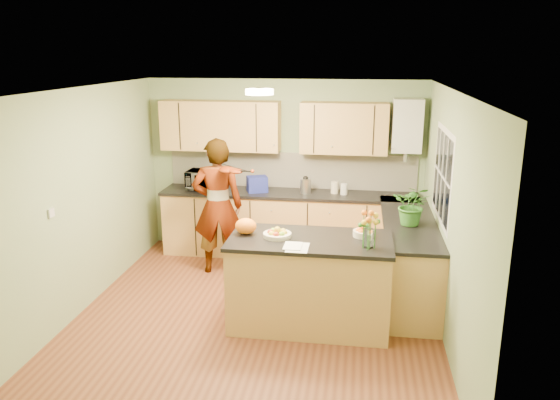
# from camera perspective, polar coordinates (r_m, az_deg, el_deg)

# --- Properties ---
(floor) EXTENTS (4.50, 4.50, 0.00)m
(floor) POSITION_cam_1_polar(r_m,az_deg,el_deg) (6.29, -2.45, -11.96)
(floor) COLOR brown
(floor) RESTS_ON ground
(ceiling) EXTENTS (4.00, 4.50, 0.02)m
(ceiling) POSITION_cam_1_polar(r_m,az_deg,el_deg) (5.60, -2.74, 11.41)
(ceiling) COLOR white
(ceiling) RESTS_ON wall_back
(wall_back) EXTENTS (4.00, 0.02, 2.50)m
(wall_back) POSITION_cam_1_polar(r_m,az_deg,el_deg) (7.97, 0.49, 3.53)
(wall_back) COLOR gray
(wall_back) RESTS_ON floor
(wall_front) EXTENTS (4.00, 0.02, 2.50)m
(wall_front) POSITION_cam_1_polar(r_m,az_deg,el_deg) (3.78, -9.18, -10.48)
(wall_front) COLOR gray
(wall_front) RESTS_ON floor
(wall_left) EXTENTS (0.02, 4.50, 2.50)m
(wall_left) POSITION_cam_1_polar(r_m,az_deg,el_deg) (6.49, -20.18, -0.18)
(wall_left) COLOR gray
(wall_left) RESTS_ON floor
(wall_right) EXTENTS (0.02, 4.50, 2.50)m
(wall_right) POSITION_cam_1_polar(r_m,az_deg,el_deg) (5.79, 17.24, -1.73)
(wall_right) COLOR gray
(wall_right) RESTS_ON floor
(back_counter) EXTENTS (3.64, 0.62, 0.94)m
(back_counter) POSITION_cam_1_polar(r_m,az_deg,el_deg) (7.87, 0.89, -2.49)
(back_counter) COLOR tan
(back_counter) RESTS_ON floor
(right_counter) EXTENTS (0.62, 2.24, 0.94)m
(right_counter) POSITION_cam_1_polar(r_m,az_deg,el_deg) (6.80, 13.18, -5.84)
(right_counter) COLOR tan
(right_counter) RESTS_ON floor
(splashback) EXTENTS (3.60, 0.02, 0.52)m
(splashback) POSITION_cam_1_polar(r_m,az_deg,el_deg) (7.96, 1.19, 3.14)
(splashback) COLOR white
(splashback) RESTS_ON back_counter
(upper_cabinets) EXTENTS (3.20, 0.34, 0.70)m
(upper_cabinets) POSITION_cam_1_polar(r_m,az_deg,el_deg) (7.73, -0.98, 7.67)
(upper_cabinets) COLOR tan
(upper_cabinets) RESTS_ON wall_back
(boiler) EXTENTS (0.40, 0.30, 0.86)m
(boiler) POSITION_cam_1_polar(r_m,az_deg,el_deg) (7.66, 13.14, 7.56)
(boiler) COLOR silver
(boiler) RESTS_ON wall_back
(window_right) EXTENTS (0.01, 1.30, 1.05)m
(window_right) POSITION_cam_1_polar(r_m,az_deg,el_deg) (6.29, 16.61, 2.47)
(window_right) COLOR silver
(window_right) RESTS_ON wall_right
(light_switch) EXTENTS (0.02, 0.09, 0.09)m
(light_switch) POSITION_cam_1_polar(r_m,az_deg,el_deg) (5.98, -22.79, -1.24)
(light_switch) COLOR silver
(light_switch) RESTS_ON wall_left
(ceiling_lamp) EXTENTS (0.30, 0.30, 0.07)m
(ceiling_lamp) POSITION_cam_1_polar(r_m,az_deg,el_deg) (5.89, -2.16, 11.24)
(ceiling_lamp) COLOR #FFEABF
(ceiling_lamp) RESTS_ON ceiling
(peninsula_island) EXTENTS (1.71, 0.88, 0.98)m
(peninsula_island) POSITION_cam_1_polar(r_m,az_deg,el_deg) (5.91, 3.12, -8.51)
(peninsula_island) COLOR tan
(peninsula_island) RESTS_ON floor
(fruit_dish) EXTENTS (0.30, 0.30, 0.10)m
(fruit_dish) POSITION_cam_1_polar(r_m,az_deg,el_deg) (5.76, -0.28, -3.47)
(fruit_dish) COLOR beige
(fruit_dish) RESTS_ON peninsula_island
(orange_bowl) EXTENTS (0.22, 0.22, 0.13)m
(orange_bowl) POSITION_cam_1_polar(r_m,az_deg,el_deg) (5.84, 8.72, -3.27)
(orange_bowl) COLOR beige
(orange_bowl) RESTS_ON peninsula_island
(flower_vase) EXTENTS (0.23, 0.23, 0.43)m
(flower_vase) POSITION_cam_1_polar(r_m,az_deg,el_deg) (5.46, 9.34, -2.11)
(flower_vase) COLOR silver
(flower_vase) RESTS_ON peninsula_island
(orange_bag) EXTENTS (0.24, 0.21, 0.17)m
(orange_bag) POSITION_cam_1_polar(r_m,az_deg,el_deg) (5.85, -3.60, -2.74)
(orange_bag) COLOR orange
(orange_bag) RESTS_ON peninsula_island
(papers) EXTENTS (0.22, 0.30, 0.01)m
(papers) POSITION_cam_1_polar(r_m,az_deg,el_deg) (5.46, 1.84, -4.97)
(papers) COLOR white
(papers) RESTS_ON peninsula_island
(violinist) EXTENTS (0.74, 0.57, 1.81)m
(violinist) POSITION_cam_1_polar(r_m,az_deg,el_deg) (7.21, -6.52, -0.66)
(violinist) COLOR #DBAC86
(violinist) RESTS_ON floor
(violin) EXTENTS (0.65, 0.57, 0.16)m
(violin) POSITION_cam_1_polar(r_m,az_deg,el_deg) (6.82, -5.50, 3.16)
(violin) COLOR #4D1604
(violin) RESTS_ON violinist
(microwave) EXTENTS (0.53, 0.38, 0.28)m
(microwave) POSITION_cam_1_polar(r_m,az_deg,el_deg) (7.94, -7.84, 2.07)
(microwave) COLOR silver
(microwave) RESTS_ON back_counter
(blue_box) EXTENTS (0.33, 0.29, 0.22)m
(blue_box) POSITION_cam_1_polar(r_m,az_deg,el_deg) (7.75, -2.40, 1.67)
(blue_box) COLOR navy
(blue_box) RESTS_ON back_counter
(kettle) EXTENTS (0.15, 0.15, 0.29)m
(kettle) POSITION_cam_1_polar(r_m,az_deg,el_deg) (7.67, 2.68, 1.56)
(kettle) COLOR silver
(kettle) RESTS_ON back_counter
(jar_cream) EXTENTS (0.13, 0.13, 0.17)m
(jar_cream) POSITION_cam_1_polar(r_m,az_deg,el_deg) (7.71, 5.74, 1.32)
(jar_cream) COLOR beige
(jar_cream) RESTS_ON back_counter
(jar_white) EXTENTS (0.11, 0.11, 0.15)m
(jar_white) POSITION_cam_1_polar(r_m,az_deg,el_deg) (7.65, 6.71, 1.14)
(jar_white) COLOR silver
(jar_white) RESTS_ON back_counter
(potted_plant) EXTENTS (0.50, 0.46, 0.48)m
(potted_plant) POSITION_cam_1_polar(r_m,az_deg,el_deg) (6.41, 13.69, -0.51)
(potted_plant) COLOR #377A28
(potted_plant) RESTS_ON right_counter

